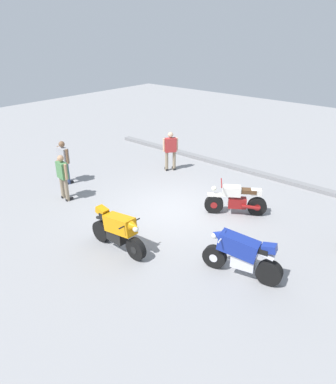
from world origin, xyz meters
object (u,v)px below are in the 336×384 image
at_px(person_in_red_shirt, 170,149).
at_px(motorcycle_cream_vintage, 236,200).
at_px(motorcycle_blue_sportbike, 242,254).
at_px(person_in_gray_shirt, 64,160).
at_px(motorcycle_orange_sportbike, 118,230).
at_px(person_in_green_shirt, 63,175).

bearing_deg(person_in_red_shirt, motorcycle_cream_vintage, -166.27).
distance_m(motorcycle_blue_sportbike, person_in_gray_shirt, 7.94).
relative_size(motorcycle_orange_sportbike, person_in_green_shirt, 1.21).
bearing_deg(motorcycle_blue_sportbike, person_in_green_shirt, -9.91).
bearing_deg(person_in_red_shirt, motorcycle_blue_sportbike, 178.91).
height_order(motorcycle_orange_sportbike, person_in_gray_shirt, person_in_gray_shirt).
bearing_deg(person_in_green_shirt, motorcycle_cream_vintage, -52.86).
bearing_deg(person_in_red_shirt, person_in_gray_shirt, 94.06).
xyz_separation_m(motorcycle_cream_vintage, motorcycle_blue_sportbike, (1.70, -2.61, 0.11)).
bearing_deg(motorcycle_cream_vintage, person_in_green_shirt, -3.91).
xyz_separation_m(motorcycle_blue_sportbike, person_in_red_shirt, (-5.75, 4.19, 0.32)).
xyz_separation_m(person_in_gray_shirt, person_in_red_shirt, (2.16, 3.61, -0.02)).
relative_size(motorcycle_cream_vintage, motorcycle_orange_sportbike, 0.87).
bearing_deg(motorcycle_cream_vintage, person_in_red_shirt, -55.20).
relative_size(person_in_gray_shirt, person_in_green_shirt, 1.02).
distance_m(person_in_gray_shirt, person_in_green_shirt, 1.48).
xyz_separation_m(motorcycle_orange_sportbike, person_in_gray_shirt, (-4.89, 1.74, 0.34)).
distance_m(motorcycle_orange_sportbike, motorcycle_blue_sportbike, 3.24).
xyz_separation_m(person_in_gray_shirt, person_in_green_shirt, (1.20, -0.87, -0.03)).
relative_size(motorcycle_orange_sportbike, motorcycle_blue_sportbike, 1.00).
height_order(motorcycle_cream_vintage, person_in_red_shirt, person_in_red_shirt).
relative_size(motorcycle_orange_sportbike, person_in_gray_shirt, 1.19).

